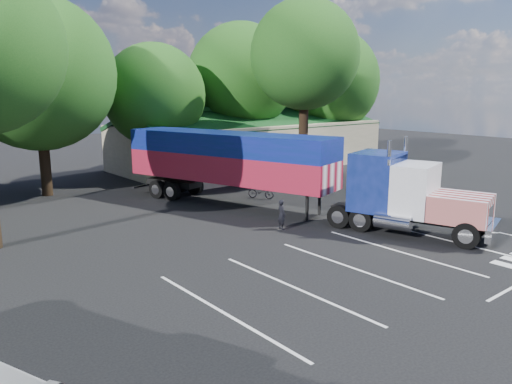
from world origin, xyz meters
TOP-DOWN VIEW (x-y plane):
  - ground at (0.00, 0.00)m, footprint 120.00×120.00m
  - event_hall at (13.74, 17.81)m, footprint 24.20×14.12m
  - tree_row_c at (-5.00, 16.20)m, footprint 10.00×10.00m
  - tree_row_d at (4.00, 17.50)m, footprint 8.00×8.00m
  - tree_row_e at (13.00, 18.00)m, footprint 9.60×9.60m
  - tree_row_f at (23.00, 16.80)m, footprint 10.40×10.40m
  - tree_near_right at (11.50, 8.50)m, footprint 8.00×8.00m
  - semi_truck at (3.71, 3.44)m, footprint 9.12×22.10m
  - woman at (1.60, 0.00)m, footprint 0.44×0.61m
  - bicycle at (5.50, 6.28)m, footprint 1.42×1.82m
  - silver_sedan at (9.43, 10.50)m, footprint 4.97×2.26m

SIDE VIEW (x-z plane):
  - ground at x=0.00m, z-range 0.00..0.00m
  - bicycle at x=5.50m, z-range 0.00..0.92m
  - woman at x=1.60m, z-range 0.00..1.55m
  - silver_sedan at x=9.43m, z-range 0.00..1.58m
  - event_hall at x=13.74m, z-range -0.56..4.99m
  - semi_truck at x=3.71m, z-range 0.31..4.98m
  - tree_row_d at x=4.00m, z-range 1.28..11.88m
  - tree_row_f at x=23.00m, z-range 1.29..14.29m
  - tree_row_c at x=-5.00m, z-range 1.51..14.56m
  - tree_row_e at x=13.00m, z-range 1.64..14.54m
  - tree_near_right at x=11.50m, z-range 2.71..16.21m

